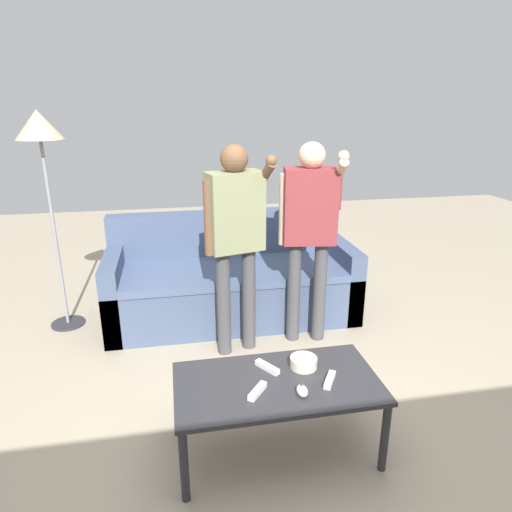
{
  "coord_description": "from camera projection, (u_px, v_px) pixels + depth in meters",
  "views": [
    {
      "loc": [
        -0.55,
        -2.23,
        1.85
      ],
      "look_at": [
        -0.05,
        0.34,
        0.95
      ],
      "focal_mm": 31.54,
      "sensor_mm": 36.0,
      "label": 1
    }
  ],
  "objects": [
    {
      "name": "game_remote_wand_near",
      "position": [
        267.0,
        367.0,
        2.5
      ],
      "size": [
        0.12,
        0.15,
        0.03
      ],
      "color": "white",
      "rests_on": "coffee_table"
    },
    {
      "name": "game_remote_wand_far",
      "position": [
        257.0,
        391.0,
        2.29
      ],
      "size": [
        0.12,
        0.14,
        0.03
      ],
      "color": "white",
      "rests_on": "coffee_table"
    },
    {
      "name": "game_remote_wand_spare",
      "position": [
        330.0,
        380.0,
        2.38
      ],
      "size": [
        0.11,
        0.14,
        0.03
      ],
      "color": "white",
      "rests_on": "coffee_table"
    },
    {
      "name": "snack_bowl",
      "position": [
        304.0,
        362.0,
        2.51
      ],
      "size": [
        0.15,
        0.15,
        0.06
      ],
      "primitive_type": "cylinder",
      "color": "beige",
      "rests_on": "coffee_table"
    },
    {
      "name": "player_center",
      "position": [
        235.0,
        228.0,
        3.22
      ],
      "size": [
        0.5,
        0.31,
        1.58
      ],
      "color": "#47474C",
      "rests_on": "ground"
    },
    {
      "name": "player_right",
      "position": [
        310.0,
        221.0,
        3.39
      ],
      "size": [
        0.46,
        0.37,
        1.58
      ],
      "color": "#47474C",
      "rests_on": "ground"
    },
    {
      "name": "couch",
      "position": [
        231.0,
        282.0,
        4.05
      ],
      "size": [
        2.15,
        0.9,
        0.89
      ],
      "color": "#475675",
      "rests_on": "ground"
    },
    {
      "name": "ground_plane",
      "position": [
        275.0,
        419.0,
        2.77
      ],
      "size": [
        12.0,
        12.0,
        0.0
      ],
      "primitive_type": "plane",
      "color": "tan"
    },
    {
      "name": "game_remote_nunchuk",
      "position": [
        302.0,
        391.0,
        2.28
      ],
      "size": [
        0.06,
        0.09,
        0.05
      ],
      "color": "white",
      "rests_on": "coffee_table"
    },
    {
      "name": "coffee_table",
      "position": [
        277.0,
        389.0,
        2.41
      ],
      "size": [
        1.09,
        0.58,
        0.44
      ],
      "color": "#2D2D33",
      "rests_on": "ground"
    },
    {
      "name": "floor_lamp",
      "position": [
        41.0,
        141.0,
        3.43
      ],
      "size": [
        0.35,
        0.35,
        1.79
      ],
      "color": "#2D2D33",
      "rests_on": "ground"
    }
  ]
}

